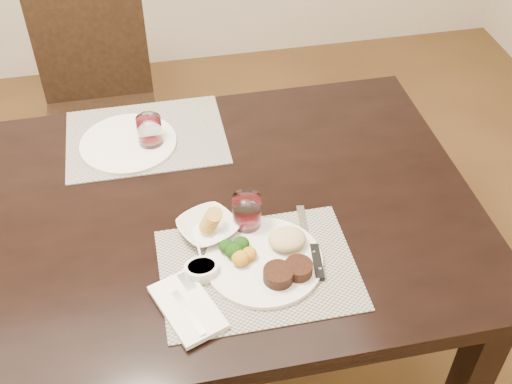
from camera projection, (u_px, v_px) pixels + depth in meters
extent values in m
plane|color=#442C15|center=(131.00, 382.00, 2.13)|extent=(4.50, 4.50, 0.00)
cube|color=black|center=(94.00, 231.00, 1.64)|extent=(2.00, 1.00, 0.05)
cube|color=black|center=(366.00, 184.00, 2.33)|extent=(0.08, 0.08, 0.70)
cube|color=black|center=(103.00, 127.00, 2.45)|extent=(0.42, 0.42, 0.04)
cube|color=black|center=(66.00, 208.00, 2.45)|extent=(0.04, 0.04, 0.41)
cube|color=black|center=(160.00, 195.00, 2.50)|extent=(0.04, 0.04, 0.41)
cube|color=black|center=(67.00, 150.00, 2.71)|extent=(0.04, 0.04, 0.41)
cube|color=black|center=(153.00, 139.00, 2.76)|extent=(0.04, 0.04, 0.41)
cube|color=black|center=(91.00, 46.00, 2.42)|extent=(0.42, 0.04, 0.45)
cube|color=gray|center=(258.00, 269.00, 1.51)|extent=(0.46, 0.34, 0.00)
cube|color=gray|center=(146.00, 137.00, 1.89)|extent=(0.46, 0.34, 0.00)
cylinder|color=silver|center=(264.00, 261.00, 1.52)|extent=(0.28, 0.28, 0.01)
cylinder|color=black|center=(278.00, 275.00, 1.46)|extent=(0.07, 0.07, 0.03)
cylinder|color=black|center=(298.00, 268.00, 1.48)|extent=(0.07, 0.07, 0.03)
ellipsoid|color=tan|center=(287.00, 239.00, 1.54)|extent=(0.09, 0.08, 0.04)
ellipsoid|color=#1B3D0B|center=(234.00, 251.00, 1.51)|extent=(0.04, 0.04, 0.04)
ellipsoid|color=#C28518|center=(241.00, 258.00, 1.50)|extent=(0.04, 0.04, 0.03)
cube|color=white|center=(188.00, 307.00, 1.42)|extent=(0.17, 0.22, 0.01)
cube|color=white|center=(189.00, 313.00, 1.40)|extent=(0.06, 0.13, 0.01)
cube|color=white|center=(187.00, 281.00, 1.46)|extent=(0.04, 0.06, 0.00)
cube|color=white|center=(304.00, 227.00, 1.61)|extent=(0.04, 0.15, 0.00)
cube|color=black|center=(317.00, 262.00, 1.52)|extent=(0.04, 0.11, 0.01)
imported|color=silver|center=(207.00, 228.00, 1.59)|extent=(0.18, 0.18, 0.03)
cylinder|color=olive|center=(207.00, 221.00, 1.57)|extent=(0.04, 0.05, 0.04)
cylinder|color=silver|center=(202.00, 270.00, 1.49)|extent=(0.08, 0.08, 0.03)
cylinder|color=#0C380C|center=(201.00, 267.00, 1.48)|extent=(0.06, 0.06, 0.01)
cube|color=white|center=(198.00, 245.00, 1.51)|extent=(0.01, 0.05, 0.04)
cylinder|color=silver|center=(247.00, 213.00, 1.58)|extent=(0.07, 0.07, 0.10)
cylinder|color=#3A0509|center=(247.00, 224.00, 1.60)|extent=(0.06, 0.06, 0.02)
cylinder|color=silver|center=(128.00, 143.00, 1.85)|extent=(0.28, 0.28, 0.01)
cylinder|color=silver|center=(150.00, 132.00, 1.82)|extent=(0.07, 0.07, 0.10)
cylinder|color=#3A0509|center=(151.00, 142.00, 1.84)|extent=(0.06, 0.06, 0.02)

